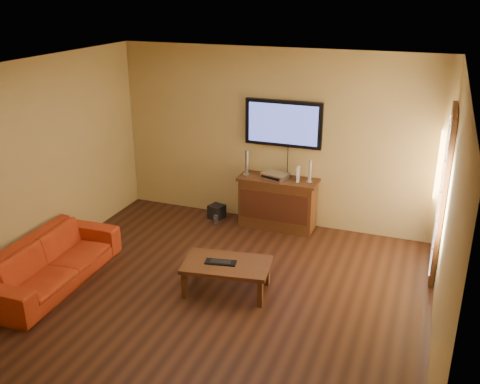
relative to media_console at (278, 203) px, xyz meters
The scene contains 14 objects.
ground_plane 2.30m from the media_console, 93.49° to the right, with size 5.00×5.00×0.00m, color black.
room_walls 2.09m from the media_console, 94.82° to the right, with size 5.00×5.00×5.00m.
french_door 2.47m from the media_console, 13.60° to the right, with size 0.07×1.02×2.22m.
media_console is the anchor object (origin of this frame).
television 1.22m from the media_console, 90.00° to the left, with size 1.18×0.08×0.70m.
coffee_table 2.03m from the media_console, 90.84° to the right, with size 1.12×0.77×0.39m.
sofa 3.38m from the media_console, 129.70° to the right, with size 2.00×0.58×0.78m, color #B43414.
speaker_left 0.77m from the media_console, behind, with size 0.11×0.11×0.39m.
speaker_right 0.72m from the media_console, ahead, with size 0.09×0.09×0.34m.
av_receiver 0.44m from the media_console, behind, with size 0.38×0.27×0.09m, color silver.
game_console 0.58m from the media_console, ahead, with size 0.04×0.15×0.21m, color white.
subwoofer 1.05m from the media_console, behind, with size 0.22×0.22×0.22m, color black.
bottle 1.01m from the media_console, 161.37° to the right, with size 0.07×0.07×0.19m.
keyboard 2.05m from the media_console, 92.74° to the right, with size 0.40×0.21×0.02m.
Camera 1 is at (2.26, -5.05, 3.52)m, focal length 40.00 mm.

